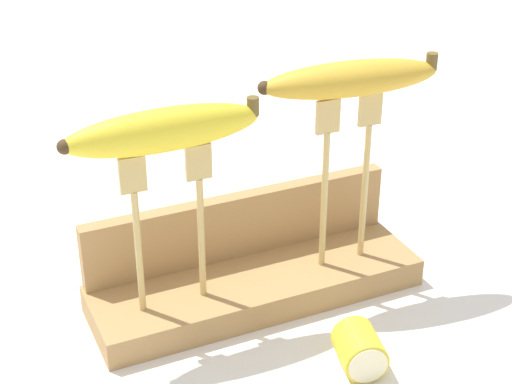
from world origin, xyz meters
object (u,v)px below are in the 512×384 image
(fork_stand_left, at_px, (169,215))
(fork_stand_right, at_px, (346,166))
(banana_raised_right, at_px, (351,79))
(banana_chunk_near, at_px, (360,350))
(banana_raised_left, at_px, (164,130))

(fork_stand_left, height_order, fork_stand_right, fork_stand_right)
(banana_raised_right, bearing_deg, banana_chunk_near, -112.27)
(fork_stand_right, relative_size, banana_raised_right, 1.01)
(fork_stand_left, bearing_deg, banana_raised_right, 0.00)
(banana_raised_left, relative_size, banana_chunk_near, 3.31)
(fork_stand_right, distance_m, banana_raised_right, 0.10)
(fork_stand_left, distance_m, banana_raised_right, 0.23)
(fork_stand_right, bearing_deg, banana_chunk_near, -112.29)
(banana_raised_right, height_order, banana_chunk_near, banana_raised_right)
(fork_stand_left, bearing_deg, fork_stand_right, 0.00)
(fork_stand_left, height_order, banana_raised_left, banana_raised_left)
(fork_stand_left, bearing_deg, banana_chunk_near, -43.97)
(banana_raised_left, bearing_deg, fork_stand_right, -0.00)
(banana_raised_right, bearing_deg, banana_raised_left, -180.00)
(banana_raised_left, bearing_deg, banana_chunk_near, -43.95)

